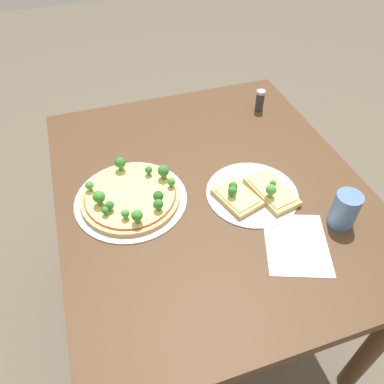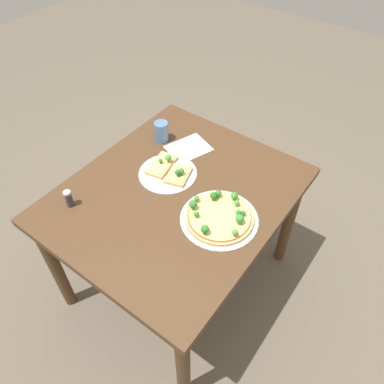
{
  "view_description": "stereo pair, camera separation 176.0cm",
  "coord_description": "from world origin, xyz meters",
  "px_view_note": "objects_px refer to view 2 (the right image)",
  "views": [
    {
      "loc": [
        -0.77,
        0.31,
        1.53
      ],
      "look_at": [
        -0.03,
        0.07,
        0.75
      ],
      "focal_mm": 35.0,
      "sensor_mm": 36.0,
      "label": 1
    },
    {
      "loc": [
        0.89,
        0.75,
        1.95
      ],
      "look_at": [
        -0.03,
        0.07,
        0.75
      ],
      "focal_mm": 35.0,
      "sensor_mm": 36.0,
      "label": 2
    }
  ],
  "objects_px": {
    "dining_table": "(176,207)",
    "drinking_cup": "(161,132)",
    "pizza_tray_slice": "(169,170)",
    "pizza_tray_whole": "(219,217)",
    "condiment_shaker": "(69,199)"
  },
  "relations": [
    {
      "from": "dining_table",
      "to": "drinking_cup",
      "type": "xyz_separation_m",
      "value": [
        -0.25,
        -0.29,
        0.15
      ]
    },
    {
      "from": "dining_table",
      "to": "pizza_tray_slice",
      "type": "distance_m",
      "value": 0.18
    },
    {
      "from": "dining_table",
      "to": "pizza_tray_slice",
      "type": "height_order",
      "value": "pizza_tray_slice"
    },
    {
      "from": "drinking_cup",
      "to": "pizza_tray_whole",
      "type": "bearing_deg",
      "value": 63.45
    },
    {
      "from": "pizza_tray_slice",
      "to": "condiment_shaker",
      "type": "distance_m",
      "value": 0.47
    },
    {
      "from": "pizza_tray_slice",
      "to": "condiment_shaker",
      "type": "bearing_deg",
      "value": -26.97
    },
    {
      "from": "dining_table",
      "to": "pizza_tray_whole",
      "type": "height_order",
      "value": "pizza_tray_whole"
    },
    {
      "from": "dining_table",
      "to": "pizza_tray_whole",
      "type": "relative_size",
      "value": 3.26
    },
    {
      "from": "pizza_tray_slice",
      "to": "pizza_tray_whole",
      "type": "bearing_deg",
      "value": 74.31
    },
    {
      "from": "pizza_tray_slice",
      "to": "drinking_cup",
      "type": "bearing_deg",
      "value": -132.57
    },
    {
      "from": "dining_table",
      "to": "drinking_cup",
      "type": "distance_m",
      "value": 0.41
    },
    {
      "from": "drinking_cup",
      "to": "condiment_shaker",
      "type": "distance_m",
      "value": 0.59
    },
    {
      "from": "pizza_tray_whole",
      "to": "pizza_tray_slice",
      "type": "xyz_separation_m",
      "value": [
        -0.1,
        -0.35,
        -0.0
      ]
    },
    {
      "from": "pizza_tray_whole",
      "to": "pizza_tray_slice",
      "type": "bearing_deg",
      "value": -105.69
    },
    {
      "from": "pizza_tray_whole",
      "to": "condiment_shaker",
      "type": "bearing_deg",
      "value": -60.46
    }
  ]
}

